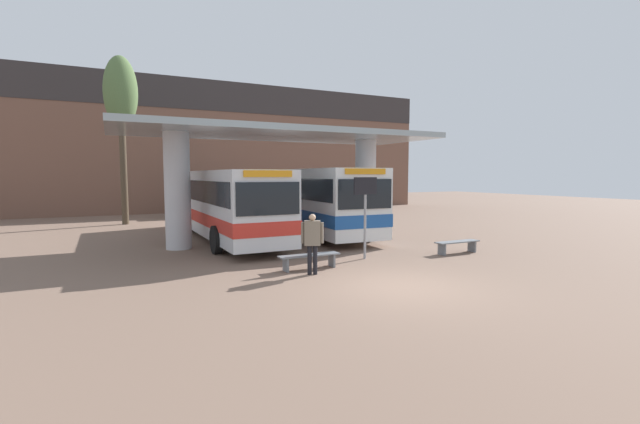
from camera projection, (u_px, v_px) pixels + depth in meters
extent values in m
plane|color=#755B4C|center=(400.00, 286.00, 11.23)|extent=(100.00, 100.00, 0.00)
cube|color=brown|center=(203.00, 146.00, 33.81)|extent=(40.00, 0.50, 10.40)
cube|color=#332D2D|center=(202.00, 95.00, 33.47)|extent=(40.00, 0.58, 2.40)
cylinder|color=silver|center=(178.00, 191.00, 16.84)|extent=(1.00, 1.00, 4.60)
cylinder|color=silver|center=(365.00, 188.00, 20.67)|extent=(1.00, 1.00, 4.60)
cube|color=#93A3A8|center=(281.00, 134.00, 18.55)|extent=(13.72, 5.43, 0.24)
cube|color=silver|center=(222.00, 201.00, 19.65)|extent=(2.61, 12.22, 2.76)
cube|color=black|center=(222.00, 190.00, 19.60)|extent=(2.64, 11.74, 0.88)
cube|color=red|center=(223.00, 215.00, 19.70)|extent=(2.65, 12.26, 0.50)
cube|color=black|center=(269.00, 199.00, 14.18)|extent=(2.22, 0.09, 1.11)
cube|color=orange|center=(268.00, 174.00, 14.11)|extent=(1.69, 0.08, 0.22)
cylinder|color=black|center=(216.00, 240.00, 15.85)|extent=(0.30, 1.06, 1.06)
cylinder|color=black|center=(277.00, 236.00, 16.94)|extent=(0.30, 1.06, 1.06)
cylinder|color=black|center=(183.00, 221.00, 22.18)|extent=(0.30, 1.06, 1.06)
cylinder|color=black|center=(229.00, 219.00, 23.27)|extent=(0.30, 1.06, 1.06)
cube|color=white|center=(312.00, 198.00, 21.30)|extent=(2.97, 10.66, 2.88)
cube|color=black|center=(312.00, 187.00, 21.25)|extent=(2.99, 10.24, 0.92)
cube|color=#1E519E|center=(312.00, 211.00, 21.36)|extent=(3.01, 10.70, 0.52)
cube|color=black|center=(365.00, 194.00, 16.42)|extent=(2.32, 0.16, 1.15)
cube|color=orange|center=(366.00, 171.00, 16.34)|extent=(1.76, 0.12, 0.22)
cylinder|color=black|center=(315.00, 233.00, 17.92)|extent=(0.32, 1.01, 1.00)
cylinder|color=black|center=(367.00, 230.00, 18.93)|extent=(0.32, 1.01, 1.00)
cylinder|color=black|center=(271.00, 219.00, 23.55)|extent=(0.32, 1.01, 1.00)
cylinder|color=black|center=(313.00, 217.00, 24.56)|extent=(0.32, 1.01, 1.00)
cube|color=slate|center=(309.00, 255.00, 13.28)|extent=(1.97, 0.44, 0.04)
cube|color=slate|center=(286.00, 265.00, 12.96)|extent=(0.07, 0.37, 0.42)
cube|color=slate|center=(332.00, 260.00, 13.65)|extent=(0.07, 0.37, 0.42)
cube|color=slate|center=(457.00, 242.00, 15.96)|extent=(1.86, 0.44, 0.04)
cube|color=slate|center=(442.00, 249.00, 15.65)|extent=(0.07, 0.37, 0.42)
cube|color=slate|center=(472.00, 246.00, 16.31)|extent=(0.07, 0.37, 0.42)
cylinder|color=gray|center=(365.00, 227.00, 14.88)|extent=(0.09, 0.09, 2.25)
cube|color=black|center=(365.00, 186.00, 14.76)|extent=(0.90, 0.06, 0.60)
cylinder|color=black|center=(310.00, 260.00, 12.55)|extent=(0.17, 0.17, 0.87)
cylinder|color=black|center=(315.00, 260.00, 12.56)|extent=(0.17, 0.17, 0.87)
cube|color=#706656|center=(312.00, 233.00, 12.49)|extent=(0.54, 0.43, 0.72)
sphere|color=tan|center=(312.00, 217.00, 12.45)|extent=(0.20, 0.20, 0.20)
cylinder|color=#706656|center=(303.00, 233.00, 12.48)|extent=(0.12, 0.12, 0.62)
cylinder|color=#706656|center=(322.00, 233.00, 12.50)|extent=(0.12, 0.12, 0.62)
cylinder|color=#473A2B|center=(124.00, 169.00, 25.24)|extent=(0.38, 0.38, 6.62)
ellipsoid|color=#516B3D|center=(121.00, 92.00, 24.86)|extent=(1.89, 1.89, 4.15)
cube|color=silver|center=(204.00, 205.00, 30.30)|extent=(4.69, 1.83, 1.20)
cube|color=#1E2328|center=(204.00, 192.00, 30.22)|extent=(2.59, 1.67, 0.66)
cylinder|color=black|center=(222.00, 210.00, 31.77)|extent=(0.61, 0.23, 0.61)
cylinder|color=black|center=(228.00, 212.00, 30.16)|extent=(0.61, 0.23, 0.61)
cylinder|color=black|center=(181.00, 212.00, 30.52)|extent=(0.61, 0.23, 0.61)
cylinder|color=black|center=(185.00, 214.00, 28.92)|extent=(0.61, 0.23, 0.61)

